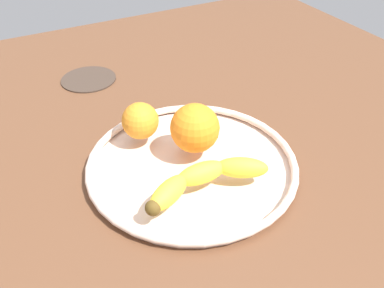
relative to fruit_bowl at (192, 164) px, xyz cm
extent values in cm
cube|color=brown|center=(0.00, 0.00, -2.92)|extent=(131.61, 131.61, 4.00)
cylinder|color=beige|center=(0.00, 0.00, -0.62)|extent=(31.26, 31.26, 0.60)
torus|color=beige|center=(0.00, 0.00, 0.28)|extent=(32.56, 32.56, 1.20)
ellipsoid|color=yellow|center=(-4.62, 6.66, 2.43)|extent=(8.13, 6.59, 3.10)
ellipsoid|color=yellow|center=(1.13, 4.99, 2.43)|extent=(7.70, 3.27, 3.10)
ellipsoid|color=yellow|center=(6.95, 6.40, 2.43)|extent=(8.18, 6.36, 3.10)
ellipsoid|color=brown|center=(9.97, 8.04, 2.43)|extent=(2.79, 2.86, 2.17)
sphere|color=orange|center=(-1.76, -2.37, 4.73)|extent=(7.70, 7.70, 7.70)
sphere|color=orange|center=(4.48, -9.33, 3.89)|extent=(6.01, 6.01, 6.01)
cylinder|color=#3D2F26|center=(5.83, -35.53, -0.62)|extent=(11.40, 11.40, 0.60)
camera|label=1|loc=(23.22, 43.89, 41.65)|focal=39.18mm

